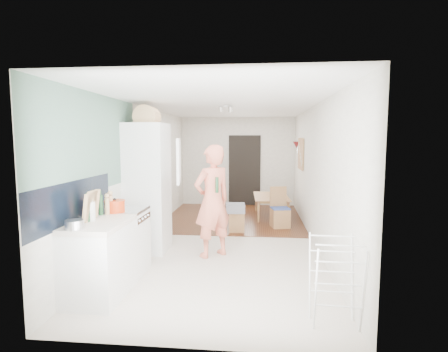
% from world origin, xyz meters
% --- Properties ---
extents(room_shell, '(3.20, 7.00, 2.50)m').
position_xyz_m(room_shell, '(0.00, 0.00, 1.25)').
color(room_shell, silver).
rests_on(room_shell, ground).
extents(floor, '(3.20, 7.00, 0.01)m').
position_xyz_m(floor, '(0.00, 0.00, 0.00)').
color(floor, beige).
rests_on(floor, ground).
extents(wood_floor_overlay, '(3.20, 3.30, 0.01)m').
position_xyz_m(wood_floor_overlay, '(0.00, 1.85, 0.01)').
color(wood_floor_overlay, '#553016').
rests_on(wood_floor_overlay, room_shell).
extents(sage_wall_panel, '(0.02, 3.00, 1.30)m').
position_xyz_m(sage_wall_panel, '(-1.59, -2.00, 1.85)').
color(sage_wall_panel, slate).
rests_on(sage_wall_panel, room_shell).
extents(tile_splashback, '(0.02, 1.90, 0.50)m').
position_xyz_m(tile_splashback, '(-1.59, -2.55, 1.15)').
color(tile_splashback, black).
rests_on(tile_splashback, room_shell).
extents(doorway_recess, '(0.90, 0.04, 2.00)m').
position_xyz_m(doorway_recess, '(0.20, 3.48, 1.00)').
color(doorway_recess, black).
rests_on(doorway_recess, room_shell).
extents(base_cabinet, '(0.60, 0.90, 0.86)m').
position_xyz_m(base_cabinet, '(-1.30, -2.55, 0.43)').
color(base_cabinet, white).
rests_on(base_cabinet, room_shell).
extents(worktop, '(0.62, 0.92, 0.06)m').
position_xyz_m(worktop, '(-1.30, -2.55, 0.89)').
color(worktop, beige).
rests_on(worktop, room_shell).
extents(range_cooker, '(0.60, 0.60, 0.88)m').
position_xyz_m(range_cooker, '(-1.30, -1.80, 0.44)').
color(range_cooker, white).
rests_on(range_cooker, room_shell).
extents(cooker_top, '(0.60, 0.60, 0.04)m').
position_xyz_m(cooker_top, '(-1.30, -1.80, 0.90)').
color(cooker_top, silver).
rests_on(cooker_top, room_shell).
extents(fridge_housing, '(0.66, 0.66, 2.15)m').
position_xyz_m(fridge_housing, '(-1.27, -0.78, 1.07)').
color(fridge_housing, white).
rests_on(fridge_housing, room_shell).
extents(fridge_door, '(0.14, 0.56, 0.70)m').
position_xyz_m(fridge_door, '(-0.66, -1.08, 1.55)').
color(fridge_door, white).
rests_on(fridge_door, room_shell).
extents(fridge_interior, '(0.02, 0.52, 0.66)m').
position_xyz_m(fridge_interior, '(-0.96, -0.78, 1.55)').
color(fridge_interior, white).
rests_on(fridge_interior, room_shell).
extents(pinboard, '(0.03, 0.90, 0.70)m').
position_xyz_m(pinboard, '(1.58, 1.90, 1.55)').
color(pinboard, tan).
rests_on(pinboard, room_shell).
extents(pinboard_frame, '(0.00, 0.94, 0.74)m').
position_xyz_m(pinboard_frame, '(1.57, 1.90, 1.55)').
color(pinboard_frame, olive).
rests_on(pinboard_frame, room_shell).
extents(wall_sconce, '(0.18, 0.18, 0.16)m').
position_xyz_m(wall_sconce, '(1.54, 2.55, 1.75)').
color(wall_sconce, maroon).
rests_on(wall_sconce, room_shell).
extents(person, '(0.92, 0.89, 2.13)m').
position_xyz_m(person, '(-0.14, -0.96, 1.06)').
color(person, '#EA775C').
rests_on(person, floor).
extents(dining_table, '(0.74, 1.27, 0.44)m').
position_xyz_m(dining_table, '(0.93, 2.04, 0.22)').
color(dining_table, olive).
rests_on(dining_table, floor).
extents(dining_chair, '(0.43, 0.43, 0.87)m').
position_xyz_m(dining_chair, '(1.06, 0.99, 0.43)').
color(dining_chair, olive).
rests_on(dining_chair, floor).
extents(stool, '(0.33, 0.33, 0.41)m').
position_xyz_m(stool, '(0.15, 0.57, 0.20)').
color(stool, olive).
rests_on(stool, floor).
extents(grey_drape, '(0.40, 0.40, 0.17)m').
position_xyz_m(grey_drape, '(0.13, 0.55, 0.49)').
color(grey_drape, gray).
rests_on(grey_drape, stool).
extents(drying_rack, '(0.48, 0.44, 0.90)m').
position_xyz_m(drying_rack, '(1.36, -2.94, 0.45)').
color(drying_rack, white).
rests_on(drying_rack, floor).
extents(bread_bin, '(0.47, 0.46, 0.21)m').
position_xyz_m(bread_bin, '(-1.25, -0.77, 2.25)').
color(bread_bin, tan).
rests_on(bread_bin, fridge_housing).
extents(red_casserole, '(0.30, 0.30, 0.16)m').
position_xyz_m(red_casserole, '(-1.32, -2.01, 1.00)').
color(red_casserole, red).
rests_on(red_casserole, cooker_top).
extents(steel_pan, '(0.21, 0.21, 0.10)m').
position_xyz_m(steel_pan, '(-1.39, -2.91, 0.97)').
color(steel_pan, silver).
rests_on(steel_pan, worktop).
extents(held_bottle, '(0.05, 0.05, 0.24)m').
position_xyz_m(held_bottle, '(-0.05, -1.12, 1.19)').
color(held_bottle, '#1B4222').
rests_on(held_bottle, person).
extents(bottle_a, '(0.08, 0.08, 0.28)m').
position_xyz_m(bottle_a, '(-1.42, -2.57, 1.06)').
color(bottle_a, '#1B4222').
rests_on(bottle_a, worktop).
extents(bottle_b, '(0.07, 0.07, 0.26)m').
position_xyz_m(bottle_b, '(-1.43, -2.20, 1.05)').
color(bottle_b, '#1B4222').
rests_on(bottle_b, worktop).
extents(bottle_c, '(0.11, 0.11, 0.23)m').
position_xyz_m(bottle_c, '(-1.39, -2.53, 1.03)').
color(bottle_c, silver).
rests_on(bottle_c, worktop).
extents(pepper_mill_front, '(0.06, 0.06, 0.21)m').
position_xyz_m(pepper_mill_front, '(-1.36, -2.17, 1.03)').
color(pepper_mill_front, tan).
rests_on(pepper_mill_front, worktop).
extents(pepper_mill_back, '(0.08, 0.08, 0.23)m').
position_xyz_m(pepper_mill_back, '(-1.36, -2.07, 1.04)').
color(pepper_mill_back, tan).
rests_on(pepper_mill_back, worktop).
extents(chopping_boards, '(0.12, 0.27, 0.37)m').
position_xyz_m(chopping_boards, '(-1.39, -2.53, 1.10)').
color(chopping_boards, tan).
rests_on(chopping_boards, worktop).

